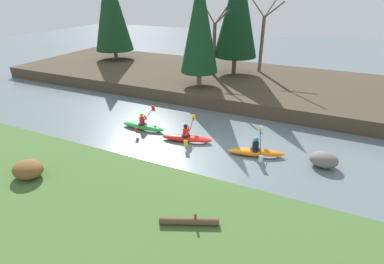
# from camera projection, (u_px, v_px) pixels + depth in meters

# --- Properties ---
(ground_plane) EXTENTS (90.00, 90.00, 0.00)m
(ground_plane) POSITION_uv_depth(u_px,v_px,m) (216.00, 152.00, 15.10)
(ground_plane) COLOR slate
(riverbank_near) EXTENTS (44.00, 6.57, 0.55)m
(riverbank_near) POSITION_uv_depth(u_px,v_px,m) (149.00, 230.00, 9.86)
(riverbank_near) COLOR #476B33
(riverbank_near) RESTS_ON ground
(riverbank_far) EXTENTS (44.00, 11.21, 0.92)m
(riverbank_far) POSITION_uv_depth(u_px,v_px,m) (264.00, 86.00, 23.63)
(riverbank_far) COLOR #473D2D
(riverbank_far) RESTS_ON ground
(conifer_tree_far_left) EXTENTS (3.67, 3.67, 8.73)m
(conifer_tree_far_left) POSITION_uv_depth(u_px,v_px,m) (111.00, 8.00, 28.22)
(conifer_tree_far_left) COLOR brown
(conifer_tree_far_left) RESTS_ON riverbank_far
(conifer_tree_left) EXTENTS (2.68, 2.68, 7.67)m
(conifer_tree_left) POSITION_uv_depth(u_px,v_px,m) (200.00, 23.00, 20.36)
(conifer_tree_left) COLOR #7A664C
(conifer_tree_left) RESTS_ON riverbank_far
(conifer_tree_mid_left) EXTENTS (3.49, 3.49, 8.68)m
(conifer_tree_mid_left) POSITION_uv_depth(u_px,v_px,m) (237.00, 9.00, 23.05)
(conifer_tree_mid_left) COLOR brown
(conifer_tree_mid_left) RESTS_ON riverbank_far
(bare_tree_upstream) EXTENTS (3.04, 3.01, 5.47)m
(bare_tree_upstream) POSITION_uv_depth(u_px,v_px,m) (215.00, 43.00, 23.77)
(bare_tree_upstream) COLOR brown
(bare_tree_upstream) RESTS_ON riverbank_far
(bare_tree_mid_upstream) EXTENTS (3.33, 3.29, 6.02)m
(bare_tree_mid_upstream) POSITION_uv_depth(u_px,v_px,m) (263.00, 37.00, 24.65)
(bare_tree_mid_upstream) COLOR brown
(bare_tree_mid_upstream) RESTS_ON riverbank_far
(shrub_clump_second) EXTENTS (1.28, 1.07, 0.69)m
(shrub_clump_second) POSITION_uv_depth(u_px,v_px,m) (28.00, 169.00, 12.01)
(shrub_clump_second) COLOR brown
(shrub_clump_second) RESTS_ON riverbank_near
(kayaker_lead) EXTENTS (2.77, 2.04, 1.20)m
(kayaker_lead) POSITION_uv_depth(u_px,v_px,m) (258.00, 152.00, 14.67)
(kayaker_lead) COLOR orange
(kayaker_lead) RESTS_ON ground
(kayaker_middle) EXTENTS (2.79, 2.05, 1.20)m
(kayaker_middle) POSITION_uv_depth(u_px,v_px,m) (189.00, 138.00, 16.02)
(kayaker_middle) COLOR red
(kayaker_middle) RESTS_ON ground
(kayaker_trailing) EXTENTS (2.78, 2.07, 1.20)m
(kayaker_trailing) POSITION_uv_depth(u_px,v_px,m) (145.00, 126.00, 17.36)
(kayaker_trailing) COLOR green
(kayaker_trailing) RESTS_ON ground
(boulder_midstream) EXTENTS (1.26, 0.98, 0.71)m
(boulder_midstream) POSITION_uv_depth(u_px,v_px,m) (324.00, 160.00, 13.72)
(boulder_midstream) COLOR slate
(boulder_midstream) RESTS_ON ground
(driftwood_log) EXTENTS (1.87, 0.98, 0.44)m
(driftwood_log) POSITION_uv_depth(u_px,v_px,m) (189.00, 221.00, 9.67)
(driftwood_log) COLOR brown
(driftwood_log) RESTS_ON riverbank_near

